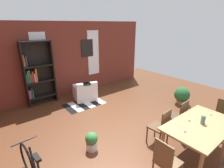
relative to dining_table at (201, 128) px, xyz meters
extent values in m
plane|color=brown|center=(-0.56, 0.93, -0.69)|extent=(10.92, 10.92, 0.00)
cube|color=maroon|center=(-0.56, 5.19, 0.77)|extent=(7.47, 0.12, 2.92)
cube|color=white|center=(-1.70, 5.12, 0.92)|extent=(0.55, 0.02, 1.90)
cube|color=white|center=(0.57, 5.12, 0.92)|extent=(0.55, 0.02, 1.90)
cube|color=#A27C4E|center=(0.00, 0.00, 0.07)|extent=(1.72, 1.01, 0.04)
cylinder|color=#A27C4E|center=(-0.76, -0.41, -0.32)|extent=(0.07, 0.07, 0.74)
cylinder|color=#A27C4E|center=(-0.76, 0.41, -0.32)|extent=(0.07, 0.07, 0.74)
cylinder|color=#A27C4E|center=(0.76, 0.41, -0.32)|extent=(0.07, 0.07, 0.74)
cylinder|color=#4C7266|center=(0.04, 0.00, 0.18)|extent=(0.09, 0.09, 0.19)
cylinder|color=silver|center=(0.58, 0.05, 0.11)|extent=(0.04, 0.04, 0.04)
cylinder|color=silver|center=(-0.08, 0.23, 0.11)|extent=(0.04, 0.04, 0.05)
cylinder|color=silver|center=(-0.53, 0.08, 0.11)|extent=(0.04, 0.04, 0.04)
cube|color=#4B391E|center=(1.16, 0.00, -0.24)|extent=(0.43, 0.43, 0.04)
cylinder|color=#4B391E|center=(0.96, 0.16, -0.48)|extent=(0.04, 0.04, 0.43)
cylinder|color=#4B391E|center=(1.00, -0.19, -0.48)|extent=(0.04, 0.04, 0.43)
cylinder|color=#4B391E|center=(1.32, 0.19, -0.48)|extent=(0.04, 0.04, 0.43)
cube|color=#483323|center=(0.39, 0.81, -0.24)|extent=(0.42, 0.42, 0.04)
cube|color=#483323|center=(0.39, 0.62, 0.01)|extent=(0.38, 0.04, 0.50)
cylinder|color=#483323|center=(0.56, 0.99, -0.48)|extent=(0.04, 0.04, 0.43)
cylinder|color=#483323|center=(0.20, 0.98, -0.48)|extent=(0.04, 0.04, 0.43)
cylinder|color=#483323|center=(0.57, 0.63, -0.48)|extent=(0.04, 0.04, 0.43)
cylinder|color=#483323|center=(0.21, 0.62, -0.48)|extent=(0.04, 0.04, 0.43)
cube|color=brown|center=(-1.16, 0.00, -0.24)|extent=(0.40, 0.40, 0.04)
cube|color=brown|center=(-1.34, 0.00, 0.01)|extent=(0.03, 0.38, 0.50)
cylinder|color=brown|center=(-0.98, 0.18, -0.48)|extent=(0.04, 0.04, 0.43)
cube|color=brown|center=(-0.39, 0.81, -0.24)|extent=(0.43, 0.43, 0.04)
cube|color=brown|center=(-0.37, 0.62, 0.01)|extent=(0.38, 0.06, 0.50)
cylinder|color=brown|center=(-0.22, 1.00, -0.48)|extent=(0.04, 0.04, 0.43)
cylinder|color=brown|center=(-0.58, 0.97, -0.48)|extent=(0.04, 0.04, 0.43)
cylinder|color=brown|center=(-0.19, 0.64, -0.48)|extent=(0.04, 0.04, 0.43)
cylinder|color=brown|center=(-0.55, 0.61, -0.48)|extent=(0.04, 0.04, 0.43)
cube|color=black|center=(-2.35, 4.91, 0.45)|extent=(0.04, 0.33, 2.29)
cube|color=black|center=(-1.37, 4.91, 0.45)|extent=(0.04, 0.33, 2.29)
cube|color=black|center=(-1.86, 5.07, 0.45)|extent=(1.02, 0.01, 2.29)
cube|color=black|center=(-1.86, 4.91, -0.40)|extent=(0.98, 0.33, 0.04)
cube|color=orange|center=(-2.31, 4.91, -0.23)|extent=(0.03, 0.24, 0.32)
cube|color=#8C4C8C|center=(-2.27, 4.91, -0.23)|extent=(0.05, 0.18, 0.30)
cube|color=#284C8C|center=(-2.22, 4.91, -0.19)|extent=(0.03, 0.18, 0.38)
cube|color=#33724C|center=(-2.18, 4.91, -0.22)|extent=(0.03, 0.24, 0.33)
cube|color=black|center=(-1.86, 4.91, 0.17)|extent=(0.98, 0.33, 0.04)
cube|color=#33724C|center=(-2.30, 4.91, 0.35)|extent=(0.04, 0.17, 0.32)
cube|color=#33724C|center=(-2.25, 4.91, 0.40)|extent=(0.05, 0.19, 0.43)
cube|color=#33724C|center=(-2.19, 4.91, 0.41)|extent=(0.04, 0.18, 0.44)
cube|color=#B22D28|center=(-2.14, 4.91, 0.34)|extent=(0.04, 0.17, 0.31)
cube|color=#B22D28|center=(-2.09, 4.91, 0.38)|extent=(0.04, 0.18, 0.39)
cube|color=white|center=(-2.04, 4.91, 0.33)|extent=(0.04, 0.21, 0.29)
cube|color=orange|center=(-1.99, 4.91, 0.43)|extent=(0.04, 0.25, 0.48)
cube|color=black|center=(-1.86, 4.91, 0.74)|extent=(0.98, 0.33, 0.04)
cube|color=orange|center=(-2.31, 4.91, 0.96)|extent=(0.04, 0.21, 0.40)
cube|color=#B22D28|center=(-2.27, 4.91, 0.92)|extent=(0.03, 0.18, 0.31)
cube|color=#284C8C|center=(-2.22, 4.91, 0.94)|extent=(0.03, 0.21, 0.36)
cube|color=black|center=(-1.86, 4.91, 1.58)|extent=(0.98, 0.33, 0.04)
cube|color=white|center=(-0.43, 4.28, -0.49)|extent=(0.96, 0.96, 0.40)
cube|color=white|center=(-0.50, 3.97, -0.12)|extent=(0.82, 0.34, 0.35)
cube|color=white|center=(-0.10, 4.20, -0.22)|extent=(0.28, 0.73, 0.15)
cube|color=white|center=(-0.76, 4.35, -0.22)|extent=(0.28, 0.73, 0.15)
cube|color=#19382D|center=(-0.50, 3.97, 0.02)|extent=(0.31, 0.23, 0.08)
torus|color=black|center=(-3.14, 1.78, -0.36)|extent=(0.10, 0.70, 0.70)
cube|color=black|center=(-3.08, 1.10, 0.16)|extent=(0.10, 0.21, 0.05)
cylinder|color=black|center=(-3.13, 1.68, 0.14)|extent=(0.44, 0.06, 0.02)
cylinder|color=#9E6042|center=(2.13, 1.64, -0.62)|extent=(0.32, 0.32, 0.15)
sphere|color=#235B2D|center=(2.13, 1.64, -0.33)|extent=(0.55, 0.55, 0.55)
cylinder|color=silver|center=(-1.79, 1.61, -0.60)|extent=(0.27, 0.27, 0.19)
sphere|color=#387F42|center=(-1.79, 1.61, -0.39)|extent=(0.29, 0.29, 0.29)
cube|color=black|center=(-1.31, 3.86, -0.69)|extent=(0.24, 0.89, 0.01)
cube|color=white|center=(-1.07, 3.86, -0.69)|extent=(0.24, 0.89, 0.01)
cube|color=black|center=(-0.83, 3.86, -0.69)|extent=(0.24, 0.89, 0.01)
cube|color=white|center=(-0.59, 3.86, -0.69)|extent=(0.24, 0.89, 0.01)
cube|color=black|center=(-0.35, 3.86, -0.69)|extent=(0.24, 0.89, 0.01)
cube|color=white|center=(-0.11, 3.86, -0.69)|extent=(0.24, 0.89, 0.01)
cube|color=black|center=(0.26, 5.11, 1.15)|extent=(0.56, 0.03, 0.72)
camera|label=1|loc=(-3.50, -1.30, 2.13)|focal=27.60mm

